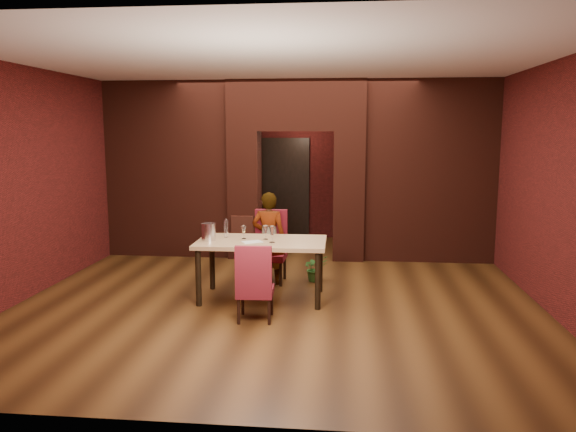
% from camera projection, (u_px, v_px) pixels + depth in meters
% --- Properties ---
extents(floor, '(8.00, 8.00, 0.00)m').
position_uv_depth(floor, '(285.00, 287.00, 8.39)').
color(floor, '#492B12').
rests_on(floor, ground).
extents(ceiling, '(7.00, 8.00, 0.04)m').
position_uv_depth(ceiling, '(284.00, 67.00, 7.90)').
color(ceiling, silver).
rests_on(ceiling, ground).
extents(wall_back, '(7.00, 0.04, 3.20)m').
position_uv_depth(wall_back, '(304.00, 164.00, 12.08)').
color(wall_back, maroon).
rests_on(wall_back, ground).
extents(wall_front, '(7.00, 0.04, 3.20)m').
position_uv_depth(wall_front, '(227.00, 227.00, 4.21)').
color(wall_front, maroon).
rests_on(wall_front, ground).
extents(wall_left, '(0.04, 8.00, 3.20)m').
position_uv_depth(wall_left, '(55.00, 178.00, 8.50)').
color(wall_left, maroon).
rests_on(wall_left, ground).
extents(wall_right, '(0.04, 8.00, 3.20)m').
position_uv_depth(wall_right, '(534.00, 183.00, 7.79)').
color(wall_right, maroon).
rests_on(wall_right, ground).
extents(pillar_left, '(0.55, 0.55, 2.30)m').
position_uv_depth(pillar_left, '(245.00, 195.00, 10.28)').
color(pillar_left, maroon).
rests_on(pillar_left, ground).
extents(pillar_right, '(0.55, 0.55, 2.30)m').
position_uv_depth(pillar_right, '(349.00, 196.00, 10.08)').
color(pillar_right, maroon).
rests_on(pillar_right, ground).
extents(lintel, '(2.45, 0.55, 0.90)m').
position_uv_depth(lintel, '(297.00, 106.00, 9.94)').
color(lintel, maroon).
rests_on(lintel, ground).
extents(wing_wall_left, '(2.28, 0.35, 3.20)m').
position_uv_depth(wing_wall_left, '(169.00, 170.00, 10.35)').
color(wing_wall_left, maroon).
rests_on(wing_wall_left, ground).
extents(wing_wall_right, '(2.28, 0.35, 3.20)m').
position_uv_depth(wing_wall_right, '(430.00, 172.00, 9.87)').
color(wing_wall_right, maroon).
rests_on(wing_wall_right, ground).
extents(vent_panel, '(0.40, 0.03, 0.50)m').
position_uv_depth(vent_panel, '(242.00, 230.00, 10.08)').
color(vent_panel, '#AC4831').
rests_on(vent_panel, ground).
extents(rear_door, '(0.90, 0.08, 2.10)m').
position_uv_depth(rear_door, '(286.00, 189.00, 12.14)').
color(rear_door, black).
rests_on(rear_door, ground).
extents(rear_door_frame, '(1.02, 0.04, 2.22)m').
position_uv_depth(rear_door_frame, '(286.00, 190.00, 12.10)').
color(rear_door_frame, black).
rests_on(rear_door_frame, ground).
extents(dining_table, '(1.77, 1.01, 0.82)m').
position_uv_depth(dining_table, '(262.00, 270.00, 7.75)').
color(dining_table, '#A78355').
rests_on(dining_table, ground).
extents(chair_far, '(0.52, 0.52, 1.10)m').
position_uv_depth(chair_far, '(269.00, 247.00, 8.58)').
color(chair_far, maroon).
rests_on(chair_far, ground).
extents(chair_near, '(0.46, 0.46, 0.97)m').
position_uv_depth(chair_near, '(255.00, 282.00, 6.87)').
color(chair_near, maroon).
rests_on(chair_near, ground).
extents(person_seated, '(0.54, 0.37, 1.41)m').
position_uv_depth(person_seated, '(269.00, 238.00, 8.48)').
color(person_seated, white).
rests_on(person_seated, ground).
extents(wine_glass_a, '(0.08, 0.08, 0.19)m').
position_uv_depth(wine_glass_a, '(244.00, 232.00, 7.79)').
color(wine_glass_a, silver).
rests_on(wine_glass_a, dining_table).
extents(wine_glass_b, '(0.08, 0.08, 0.20)m').
position_uv_depth(wine_glass_b, '(266.00, 232.00, 7.75)').
color(wine_glass_b, white).
rests_on(wine_glass_b, dining_table).
extents(wine_glass_c, '(0.09, 0.09, 0.22)m').
position_uv_depth(wine_glass_c, '(272.00, 234.00, 7.52)').
color(wine_glass_c, white).
rests_on(wine_glass_c, dining_table).
extents(tasting_sheet, '(0.32, 0.30, 0.00)m').
position_uv_depth(tasting_sheet, '(252.00, 242.00, 7.58)').
color(tasting_sheet, silver).
rests_on(tasting_sheet, dining_table).
extents(wine_bucket, '(0.19, 0.19, 0.24)m').
position_uv_depth(wine_bucket, '(209.00, 232.00, 7.68)').
color(wine_bucket, silver).
rests_on(wine_bucket, dining_table).
extents(water_bottle, '(0.06, 0.06, 0.26)m').
position_uv_depth(water_bottle, '(226.00, 228.00, 7.90)').
color(water_bottle, white).
rests_on(water_bottle, dining_table).
extents(potted_plant, '(0.48, 0.45, 0.42)m').
position_uv_depth(potted_plant, '(315.00, 268.00, 8.68)').
color(potted_plant, '#2A6223').
rests_on(potted_plant, ground).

